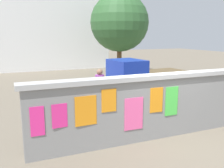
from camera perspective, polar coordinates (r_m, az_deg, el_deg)
ground at (r=14.53m, az=-5.97°, el=-0.17°), size 60.00×60.00×0.00m
poster_wall at (r=7.22m, az=12.60°, el=-4.54°), size 8.00×0.42×1.81m
auto_rickshaw_truck at (r=10.95m, az=7.81°, el=0.84°), size 3.73×1.84×1.85m
motorcycle at (r=7.96m, az=-4.44°, el=-6.31°), size 1.90×0.56×0.87m
bicycle_near at (r=10.04m, az=-11.10°, el=-3.36°), size 1.70×0.44×0.95m
person_walking at (r=8.37m, az=10.87°, el=-1.90°), size 0.48×0.48×1.62m
person_bystander at (r=9.28m, az=-2.83°, el=-0.42°), size 0.47×0.47×1.62m
tree_roadside at (r=17.94m, az=1.73°, el=13.93°), size 4.09×4.09×5.75m
building_background at (r=23.09m, az=-17.85°, el=13.43°), size 12.36×5.66×7.86m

